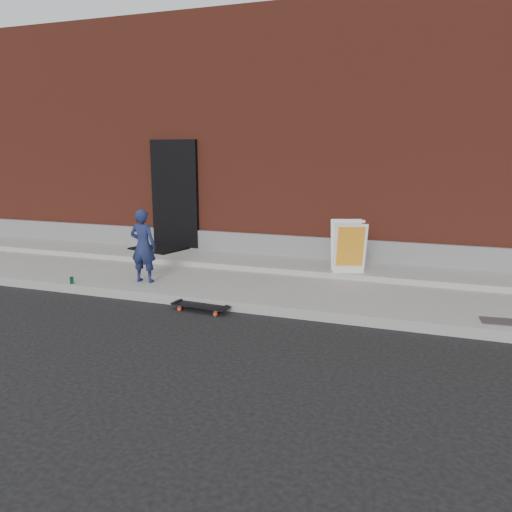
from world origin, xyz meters
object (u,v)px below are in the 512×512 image
at_px(child, 143,246).
at_px(skateboard, 200,306).
at_px(soda_can, 72,280).
at_px(pizza_sign, 348,246).

height_order(child, skateboard, child).
height_order(skateboard, soda_can, soda_can).
distance_m(skateboard, pizza_sign, 2.85).
xyz_separation_m(child, soda_can, (-1.06, -0.53, -0.55)).
distance_m(child, pizza_sign, 3.47).
height_order(pizza_sign, soda_can, pizza_sign).
bearing_deg(skateboard, pizza_sign, 49.65).
bearing_deg(pizza_sign, skateboard, -130.35).
bearing_deg(child, soda_can, 23.04).
bearing_deg(soda_can, skateboard, -4.46).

